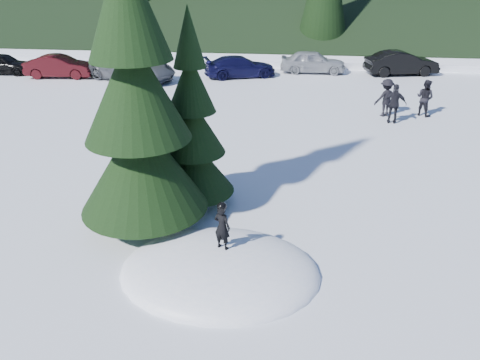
# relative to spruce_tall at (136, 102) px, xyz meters

# --- Properties ---
(ground) EXTENTS (200.00, 200.00, 0.00)m
(ground) POSITION_rel_spruce_tall_xyz_m (2.20, -1.80, -3.32)
(ground) COLOR white
(ground) RESTS_ON ground
(snow_mound) EXTENTS (4.48, 3.52, 0.96)m
(snow_mound) POSITION_rel_spruce_tall_xyz_m (2.20, -1.80, -3.32)
(snow_mound) COLOR white
(snow_mound) RESTS_ON ground
(spruce_tall) EXTENTS (3.20, 3.20, 8.60)m
(spruce_tall) POSITION_rel_spruce_tall_xyz_m (0.00, 0.00, 0.00)
(spruce_tall) COLOR black
(spruce_tall) RESTS_ON ground
(spruce_short) EXTENTS (2.20, 2.20, 5.37)m
(spruce_short) POSITION_rel_spruce_tall_xyz_m (1.00, 1.40, -1.22)
(spruce_short) COLOR black
(spruce_short) RESTS_ON ground
(child_skier) EXTENTS (0.46, 0.39, 1.07)m
(child_skier) POSITION_rel_spruce_tall_xyz_m (2.23, -1.54, -2.31)
(child_skier) COLOR black
(child_skier) RESTS_ON snow_mound
(adult_0) EXTENTS (0.99, 0.97, 1.61)m
(adult_0) POSITION_rel_spruce_tall_xyz_m (9.41, 10.79, -2.52)
(adult_0) COLOR black
(adult_0) RESTS_ON ground
(adult_1) EXTENTS (1.02, 0.53, 1.67)m
(adult_1) POSITION_rel_spruce_tall_xyz_m (7.87, 9.50, -2.48)
(adult_1) COLOR black
(adult_1) RESTS_ON ground
(adult_2) EXTENTS (1.23, 1.01, 1.65)m
(adult_2) POSITION_rel_spruce_tall_xyz_m (7.68, 10.51, -2.49)
(adult_2) COLOR black
(adult_2) RESTS_ON ground
(car_0) EXTENTS (3.68, 1.56, 1.24)m
(car_0) POSITION_rel_spruce_tall_xyz_m (-14.06, 16.59, -2.70)
(car_0) COLOR black
(car_0) RESTS_ON ground
(car_1) EXTENTS (4.05, 1.71, 1.30)m
(car_1) POSITION_rel_spruce_tall_xyz_m (-10.12, 16.06, -2.67)
(car_1) COLOR black
(car_1) RESTS_ON ground
(car_2) EXTENTS (5.70, 4.30, 1.44)m
(car_2) POSITION_rel_spruce_tall_xyz_m (-5.61, 15.87, -2.60)
(car_2) COLOR #505358
(car_2) RESTS_ON ground
(car_3) EXTENTS (4.55, 3.03, 1.22)m
(car_3) POSITION_rel_spruce_tall_xyz_m (0.40, 17.41, -2.71)
(car_3) COLOR black
(car_3) RESTS_ON ground
(car_4) EXTENTS (3.95, 1.60, 1.34)m
(car_4) POSITION_rel_spruce_tall_xyz_m (4.71, 19.09, -2.65)
(car_4) COLOR #979BA0
(car_4) RESTS_ON ground
(car_5) EXTENTS (4.50, 2.41, 1.41)m
(car_5) POSITION_rel_spruce_tall_xyz_m (9.99, 19.12, -2.62)
(car_5) COLOR black
(car_5) RESTS_ON ground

